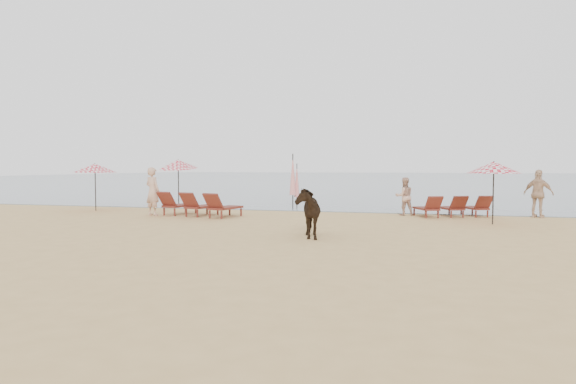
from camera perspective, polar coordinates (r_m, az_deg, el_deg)
name	(u,v)px	position (r m, az deg, el deg)	size (l,w,h in m)	color
ground	(232,252)	(10.96, -6.62, -7.09)	(120.00, 120.00, 0.00)	tan
sea	(390,177)	(90.16, 12.04, 1.72)	(160.00, 140.00, 0.06)	#51606B
lounger_cluster_left	(198,205)	(18.95, -10.57, -1.50)	(3.25, 2.38, 0.64)	maroon
lounger_cluster_right	(453,207)	(19.44, 18.95, -1.66)	(2.95, 2.38, 0.56)	maroon
umbrella_open_left_a	(95,168)	(22.53, -21.91, 2.65)	(1.82, 1.82, 2.07)	black
umbrella_open_left_b	(178,164)	(23.97, -12.88, 3.24)	(1.85, 1.89, 2.36)	black
umbrella_open_right	(494,168)	(17.33, 23.21, 2.68)	(1.72, 1.72, 2.10)	black
umbrella_closed_left	(293,175)	(22.20, 0.57, 2.06)	(0.31, 0.31, 2.52)	black
umbrella_closed_right	(297,181)	(22.40, 1.06, 1.35)	(0.25, 0.25, 2.07)	black
cow	(307,212)	(13.06, 2.21, -2.39)	(0.74, 1.63, 1.38)	black
beachgoer_left	(153,191)	(19.59, -15.74, 0.07)	(0.69, 0.46, 1.90)	tan
beachgoer_right_a	(404,196)	(19.52, 13.63, -0.51)	(0.73, 0.57, 1.50)	tan
beachgoer_right_b	(538,194)	(20.42, 27.56, -0.17)	(1.06, 0.44, 1.81)	tan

